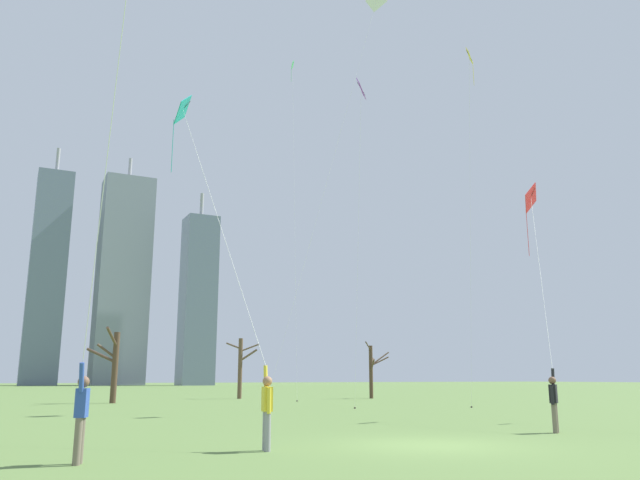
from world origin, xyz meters
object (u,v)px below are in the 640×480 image
Objects in this scene: kite_flyer_midfield_right_blue at (110,167)px; distant_kite_drifting_left_white at (370,23)px; distant_kite_low_near_trees_purple at (361,106)px; bare_tree_far_right_edge at (113,363)px; kite_flyer_foreground_left_red at (547,340)px; bare_tree_rightmost at (241,365)px; kite_flyer_midfield_center_teal at (243,325)px; bare_tree_center at (372,369)px; distant_kite_drifting_right_green at (293,105)px; distant_kite_high_overhead_yellow at (470,88)px.

distant_kite_drifting_left_white is (16.29, 18.40, 17.15)m from kite_flyer_midfield_right_blue.
distant_kite_low_near_trees_purple is at bearing 49.37° from kite_flyer_midfield_right_blue.
bare_tree_far_right_edge is (5.06, 32.64, -2.49)m from kite_flyer_midfield_right_blue.
kite_flyer_midfield_right_blue is 0.72× the size of distant_kite_drifting_left_white.
distant_kite_drifting_left_white reaches higher than kite_flyer_foreground_left_red.
kite_flyer_foreground_left_red reaches higher than bare_tree_rightmost.
kite_flyer_midfield_right_blue is at bearing -130.63° from distant_kite_low_near_trees_purple.
kite_flyer_midfield_center_teal reaches higher than bare_tree_far_right_edge.
kite_flyer_midfield_right_blue is 3.72× the size of bare_tree_far_right_edge.
bare_tree_rightmost is 1.06× the size of bare_tree_center.
bare_tree_center is 0.92× the size of bare_tree_far_right_edge.
bare_tree_rightmost is (15.42, 37.49, -2.46)m from kite_flyer_midfield_right_blue.
kite_flyer_midfield_center_teal is 28.18m from bare_tree_far_right_edge.
distant_kite_drifting_left_white reaches higher than bare_tree_rightmost.
kite_flyer_midfield_right_blue is at bearing -98.82° from bare_tree_far_right_edge.
kite_flyer_midfield_center_teal is at bearing -92.22° from bare_tree_far_right_edge.
distant_kite_drifting_left_white is (1.28, 0.91, 5.94)m from distant_kite_low_near_trees_purple.
kite_flyer_midfield_right_blue is 0.65× the size of distant_kite_drifting_right_green.
distant_kite_high_overhead_yellow reaches higher than bare_tree_far_right_edge.
distant_kite_drifting_right_green is (17.48, 32.42, 17.85)m from kite_flyer_midfield_right_blue.
kite_flyer_foreground_left_red is 30.37m from bare_tree_center.
kite_flyer_midfield_center_teal is at bearing -177.59° from kite_flyer_foreground_left_red.
distant_kite_drifting_right_green is at bearing 85.14° from distant_kite_drifting_left_white.
kite_flyer_midfield_right_blue reaches higher than bare_tree_rightmost.
distant_kite_high_overhead_yellow is 24.47m from bare_tree_center.
distant_kite_drifting_right_green is (-2.80, 17.78, 5.69)m from distant_kite_high_overhead_yellow.
kite_flyer_midfield_right_blue is 6.35m from kite_flyer_midfield_center_teal.
distant_kite_low_near_trees_purple is 6.07m from distant_kite_high_overhead_yellow.
bare_tree_far_right_edge is at bearing -154.94° from bare_tree_rightmost.
distant_kite_drifting_left_white is at bearing -87.42° from bare_tree_rightmost.
kite_flyer_foreground_left_red is at bearing -120.42° from distant_kite_high_overhead_yellow.
distant_kite_low_near_trees_purple is at bearing 151.64° from distant_kite_high_overhead_yellow.
kite_flyer_midfield_center_teal is 36.90m from distant_kite_drifting_right_green.
kite_flyer_midfield_right_blue is 15.55m from kite_flyer_foreground_left_red.
distant_kite_high_overhead_yellow reaches higher than bare_tree_rightmost.
bare_tree_rightmost is (-2.05, 5.07, -20.31)m from distant_kite_drifting_right_green.
distant_kite_high_overhead_yellow reaches higher than distant_kite_low_near_trees_purple.
distant_kite_drifting_left_white is 5.25× the size of bare_tree_rightmost.
kite_flyer_midfield_center_teal is 2.54× the size of bare_tree_center.
distant_kite_drifting_right_green reaches higher than distant_kite_low_near_trees_purple.
kite_flyer_midfield_right_blue is 25.62m from distant_kite_low_near_trees_purple.
kite_flyer_midfield_right_blue reaches higher than kite_flyer_midfield_center_teal.
distant_kite_high_overhead_yellow is 27.56m from bare_tree_rightmost.
kite_flyer_foreground_left_red is 18.38m from distant_kite_low_near_trees_purple.
kite_flyer_midfield_center_teal is 26.77m from distant_kite_drifting_left_white.
kite_flyer_foreground_left_red is at bearing 18.69° from kite_flyer_midfield_right_blue.
bare_tree_far_right_edge is at bearing 81.18° from kite_flyer_midfield_right_blue.
distant_kite_drifting_right_green is at bearing 98.94° from distant_kite_high_overhead_yellow.
distant_kite_drifting_left_white reaches higher than distant_kite_high_overhead_yellow.
kite_flyer_foreground_left_red is at bearing -110.03° from bare_tree_center.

